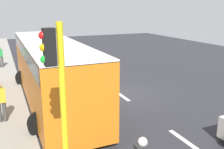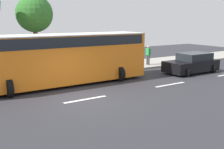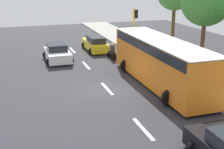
{
  "view_description": "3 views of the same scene",
  "coord_description": "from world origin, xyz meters",
  "views": [
    {
      "loc": [
        5.85,
        12.34,
        4.78
      ],
      "look_at": [
        0.32,
        -0.31,
        1.11
      ],
      "focal_mm": 40.79,
      "sensor_mm": 36.0,
      "label": 1
    },
    {
      "loc": [
        -12.01,
        6.12,
        4.03
      ],
      "look_at": [
        0.09,
        -1.68,
        1.11
      ],
      "focal_mm": 43.52,
      "sensor_mm": 36.0,
      "label": 2
    },
    {
      "loc": [
        -5.68,
        -18.42,
        7.13
      ],
      "look_at": [
        0.04,
        -0.93,
        1.28
      ],
      "focal_mm": 49.24,
      "sensor_mm": 36.0,
      "label": 3
    }
  ],
  "objects": [
    {
      "name": "ground_plane",
      "position": [
        0.0,
        0.0,
        -0.05
      ],
      "size": [
        40.0,
        60.0,
        0.1
      ],
      "primitive_type": "cube",
      "color": "#2D2D33"
    },
    {
      "name": "sidewalk",
      "position": [
        7.0,
        0.0,
        0.07
      ],
      "size": [
        4.0,
        60.0,
        0.15
      ],
      "primitive_type": "cube",
      "color": "#9E998E",
      "rests_on": "ground"
    },
    {
      "name": "lane_stripe_north",
      "position": [
        0.0,
        -6.0,
        0.01
      ],
      "size": [
        0.2,
        2.4,
        0.01
      ],
      "primitive_type": "cube",
      "color": "white",
      "rests_on": "ground"
    },
    {
      "name": "lane_stripe_mid",
      "position": [
        0.0,
        0.0,
        0.01
      ],
      "size": [
        0.2,
        2.4,
        0.01
      ],
      "primitive_type": "cube",
      "color": "white",
      "rests_on": "ground"
    },
    {
      "name": "car_black",
      "position": [
        1.98,
        -10.23,
        0.71
      ],
      "size": [
        2.36,
        4.39,
        1.52
      ],
      "color": "black",
      "rests_on": "ground"
    },
    {
      "name": "city_bus",
      "position": [
        3.68,
        -0.35,
        1.85
      ],
      "size": [
        3.2,
        11.0,
        3.16
      ],
      "color": "orange",
      "rests_on": "ground"
    },
    {
      "name": "pedestrian_near_signal",
      "position": [
        6.11,
        1.54,
        1.06
      ],
      "size": [
        0.4,
        0.24,
        1.69
      ],
      "color": "#3F3F3F",
      "rests_on": "sidewalk"
    },
    {
      "name": "pedestrian_by_tree",
      "position": [
        6.02,
        -9.26,
        1.06
      ],
      "size": [
        0.4,
        0.24,
        1.69
      ],
      "color": "#3F3F3F",
      "rests_on": "sidewalk"
    },
    {
      "name": "street_tree_south",
      "position": [
        10.68,
        -0.9,
        4.46
      ],
      "size": [
        3.03,
        3.03,
        6.02
      ],
      "color": "brown",
      "rests_on": "ground"
    }
  ]
}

